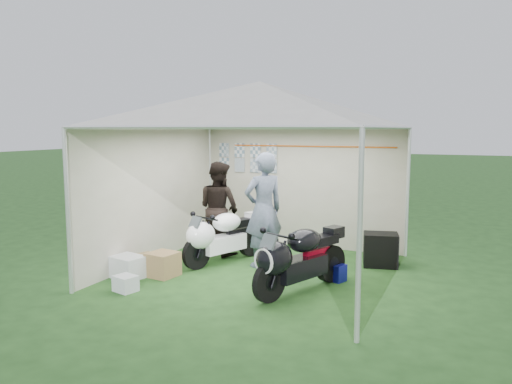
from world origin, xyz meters
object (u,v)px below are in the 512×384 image
(motorcycle_black, at_px, (297,257))
(crate_0, at_px, (128,267))
(crate_3, at_px, (148,263))
(crate_1, at_px, (163,264))
(paddock_stand, at_px, (334,272))
(crate_2, at_px, (126,283))
(person_dark_jacket, at_px, (219,208))
(canopy_tent, at_px, (261,110))
(person_blue_jacket, at_px, (264,210))
(motorcycle_white, at_px, (221,235))
(equipment_box, at_px, (381,250))

(motorcycle_black, xyz_separation_m, crate_0, (-2.62, -0.36, -0.34))
(crate_3, bearing_deg, crate_1, -14.62)
(paddock_stand, bearing_deg, crate_2, -146.53)
(person_dark_jacket, relative_size, crate_2, 5.59)
(canopy_tent, xyz_separation_m, person_dark_jacket, (-1.14, 0.75, -1.73))
(person_blue_jacket, bearing_deg, paddock_stand, 115.48)
(motorcycle_white, relative_size, motorcycle_black, 0.97)
(paddock_stand, relative_size, person_dark_jacket, 0.20)
(canopy_tent, bearing_deg, crate_2, -129.45)
(motorcycle_black, bearing_deg, crate_0, -150.07)
(motorcycle_black, distance_m, person_blue_jacket, 1.51)
(canopy_tent, distance_m, crate_2, 3.27)
(crate_0, distance_m, crate_2, 0.67)
(equipment_box, relative_size, crate_1, 1.33)
(person_dark_jacket, height_order, crate_2, person_dark_jacket)
(paddock_stand, relative_size, crate_0, 0.69)
(motorcycle_black, height_order, crate_1, motorcycle_black)
(motorcycle_white, distance_m, paddock_stand, 2.05)
(crate_2, bearing_deg, equipment_box, 42.23)
(equipment_box, relative_size, crate_0, 1.10)
(motorcycle_black, height_order, person_blue_jacket, person_blue_jacket)
(canopy_tent, xyz_separation_m, paddock_stand, (1.19, 0.03, -2.45))
(motorcycle_white, bearing_deg, motorcycle_black, -8.62)
(motorcycle_white, relative_size, crate_0, 3.40)
(person_dark_jacket, bearing_deg, crate_3, 90.48)
(person_dark_jacket, relative_size, equipment_box, 3.06)
(motorcycle_black, distance_m, equipment_box, 2.06)
(canopy_tent, height_order, person_dark_jacket, canopy_tent)
(motorcycle_white, distance_m, crate_3, 1.29)
(paddock_stand, height_order, equipment_box, equipment_box)
(canopy_tent, height_order, crate_0, canopy_tent)
(canopy_tent, xyz_separation_m, crate_3, (-1.64, -0.74, -2.43))
(crate_0, xyz_separation_m, crate_2, (0.39, -0.55, -0.06))
(equipment_box, bearing_deg, crate_1, -146.87)
(crate_0, bearing_deg, equipment_box, 32.89)
(person_dark_jacket, bearing_deg, motorcycle_white, 139.04)
(canopy_tent, xyz_separation_m, crate_0, (-1.75, -1.11, -2.41))
(motorcycle_white, xyz_separation_m, person_dark_jacket, (-0.32, 0.55, 0.36))
(crate_1, distance_m, crate_2, 0.83)
(person_blue_jacket, height_order, crate_3, person_blue_jacket)
(person_dark_jacket, xyz_separation_m, equipment_box, (2.84, 0.37, -0.57))
(paddock_stand, xyz_separation_m, crate_3, (-2.83, -0.78, 0.01))
(canopy_tent, xyz_separation_m, crate_2, (-1.36, -1.66, -2.46))
(crate_3, bearing_deg, canopy_tent, 24.43)
(person_dark_jacket, bearing_deg, crate_2, 103.51)
(equipment_box, distance_m, crate_2, 4.14)
(equipment_box, bearing_deg, crate_2, -137.77)
(canopy_tent, xyz_separation_m, crate_1, (-1.30, -0.83, -2.39))
(motorcycle_black, xyz_separation_m, crate_1, (-2.17, -0.08, -0.32))
(person_blue_jacket, bearing_deg, crate_0, -10.68)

